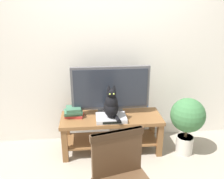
{
  "coord_description": "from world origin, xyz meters",
  "views": [
    {
      "loc": [
        -0.27,
        -2.34,
        1.88
      ],
      "look_at": [
        0.0,
        0.42,
        0.88
      ],
      "focal_mm": 38.98,
      "sensor_mm": 36.0,
      "label": 1
    }
  ],
  "objects_px": {
    "tv_stand": "(112,127)",
    "potted_plant": "(187,119)",
    "cat": "(111,105)",
    "tv": "(111,90)",
    "media_box": "(111,118)",
    "book_stack": "(74,112)",
    "wooden_chair": "(123,178)"
  },
  "relations": [
    {
      "from": "media_box",
      "to": "book_stack",
      "type": "xyz_separation_m",
      "value": [
        -0.47,
        0.14,
        0.04
      ]
    },
    {
      "from": "media_box",
      "to": "potted_plant",
      "type": "bearing_deg",
      "value": -4.18
    },
    {
      "from": "cat",
      "to": "media_box",
      "type": "bearing_deg",
      "value": 94.53
    },
    {
      "from": "tv_stand",
      "to": "wooden_chair",
      "type": "height_order",
      "value": "wooden_chair"
    },
    {
      "from": "media_box",
      "to": "wooden_chair",
      "type": "relative_size",
      "value": 0.42
    },
    {
      "from": "book_stack",
      "to": "potted_plant",
      "type": "relative_size",
      "value": 0.33
    },
    {
      "from": "cat",
      "to": "wooden_chair",
      "type": "xyz_separation_m",
      "value": [
        -0.01,
        -1.09,
        -0.18
      ]
    },
    {
      "from": "tv",
      "to": "media_box",
      "type": "xyz_separation_m",
      "value": [
        -0.02,
        -0.18,
        -0.31
      ]
    },
    {
      "from": "tv",
      "to": "tv_stand",
      "type": "bearing_deg",
      "value": -90.02
    },
    {
      "from": "book_stack",
      "to": "tv_stand",
      "type": "bearing_deg",
      "value": -6.3
    },
    {
      "from": "wooden_chair",
      "to": "potted_plant",
      "type": "xyz_separation_m",
      "value": [
        0.97,
        1.03,
        -0.03
      ]
    },
    {
      "from": "tv",
      "to": "cat",
      "type": "bearing_deg",
      "value": -94.18
    },
    {
      "from": "tv_stand",
      "to": "tv",
      "type": "xyz_separation_m",
      "value": [
        0.0,
        0.09,
        0.48
      ]
    },
    {
      "from": "tv",
      "to": "potted_plant",
      "type": "bearing_deg",
      "value": -14.7
    },
    {
      "from": "media_box",
      "to": "tv",
      "type": "bearing_deg",
      "value": 85.11
    },
    {
      "from": "tv",
      "to": "media_box",
      "type": "relative_size",
      "value": 2.66
    },
    {
      "from": "potted_plant",
      "to": "cat",
      "type": "bearing_deg",
      "value": 176.69
    },
    {
      "from": "wooden_chair",
      "to": "tv_stand",
      "type": "bearing_deg",
      "value": 88.67
    },
    {
      "from": "cat",
      "to": "potted_plant",
      "type": "relative_size",
      "value": 0.56
    },
    {
      "from": "wooden_chair",
      "to": "potted_plant",
      "type": "relative_size",
      "value": 1.17
    },
    {
      "from": "cat",
      "to": "book_stack",
      "type": "distance_m",
      "value": 0.51
    },
    {
      "from": "book_stack",
      "to": "media_box",
      "type": "bearing_deg",
      "value": -16.72
    },
    {
      "from": "tv",
      "to": "media_box",
      "type": "distance_m",
      "value": 0.36
    },
    {
      "from": "tv_stand",
      "to": "potted_plant",
      "type": "bearing_deg",
      "value": -9.44
    },
    {
      "from": "wooden_chair",
      "to": "book_stack",
      "type": "xyz_separation_m",
      "value": [
        -0.45,
        1.24,
        0.03
      ]
    },
    {
      "from": "tv_stand",
      "to": "cat",
      "type": "bearing_deg",
      "value": -97.87
    },
    {
      "from": "wooden_chair",
      "to": "book_stack",
      "type": "bearing_deg",
      "value": 110.07
    },
    {
      "from": "tv_stand",
      "to": "book_stack",
      "type": "relative_size",
      "value": 5.06
    },
    {
      "from": "media_box",
      "to": "book_stack",
      "type": "bearing_deg",
      "value": 163.28
    },
    {
      "from": "tv",
      "to": "wooden_chair",
      "type": "distance_m",
      "value": 1.32
    },
    {
      "from": "media_box",
      "to": "wooden_chair",
      "type": "bearing_deg",
      "value": -90.65
    },
    {
      "from": "tv_stand",
      "to": "tv",
      "type": "relative_size",
      "value": 1.29
    }
  ]
}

